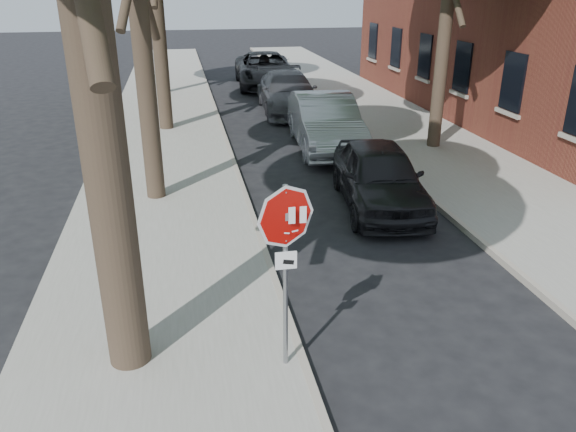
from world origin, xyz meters
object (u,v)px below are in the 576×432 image
at_px(stop_sign, 286,244).
at_px(car_a, 379,176).
at_px(car_d, 265,70).
at_px(car_b, 325,122).
at_px(car_c, 288,93).

bearing_deg(stop_sign, car_a, 59.69).
distance_m(car_a, car_d, 16.75).
height_order(car_b, car_d, car_b).
bearing_deg(car_a, car_d, 97.36).
distance_m(stop_sign, car_d, 22.65).
xyz_separation_m(stop_sign, car_d, (3.19, 22.40, -1.10)).
bearing_deg(car_b, car_a, -86.10).
relative_size(stop_sign, car_a, 0.59).
bearing_deg(car_d, car_b, -86.46).
bearing_deg(stop_sign, car_b, 72.93).
bearing_deg(car_c, car_a, -87.05).
bearing_deg(car_a, stop_sign, -113.33).
height_order(stop_sign, car_a, stop_sign).
distance_m(stop_sign, car_a, 6.65).
distance_m(stop_sign, car_b, 11.29).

